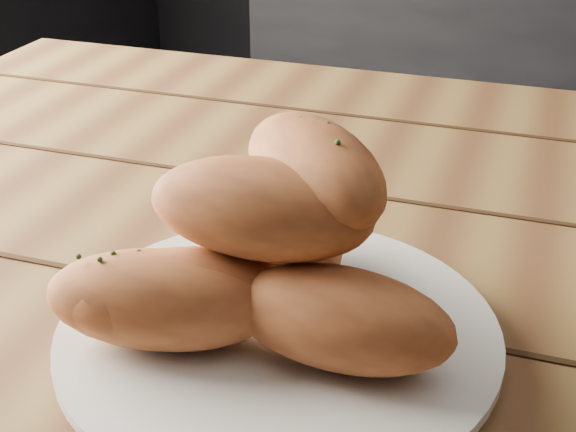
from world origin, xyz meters
name	(u,v)px	position (x,y,z in m)	size (l,w,h in m)	color
table	(569,382)	(-0.54, -0.12, 0.66)	(1.60, 0.95, 0.75)	brown
plate	(279,335)	(-0.74, -0.26, 0.76)	(0.30, 0.30, 0.02)	silver
bread_rolls	(257,257)	(-0.75, -0.27, 0.82)	(0.26, 0.22, 0.13)	#CA6D38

